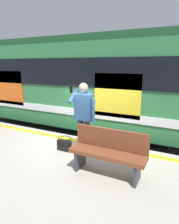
{
  "coord_description": "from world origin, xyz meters",
  "views": [
    {
      "loc": [
        -2.37,
        4.79,
        3.14
      ],
      "look_at": [
        -0.11,
        0.3,
        1.9
      ],
      "focal_mm": 31.03,
      "sensor_mm": 36.0,
      "label": 1
    }
  ],
  "objects_px": {
    "bench": "(108,151)",
    "handbag": "(64,144)",
    "train_carriage": "(77,81)",
    "passenger": "(84,112)"
  },
  "relations": [
    {
      "from": "train_carriage",
      "to": "passenger",
      "type": "bearing_deg",
      "value": 122.64
    },
    {
      "from": "train_carriage",
      "to": "handbag",
      "type": "bearing_deg",
      "value": 114.21
    },
    {
      "from": "train_carriage",
      "to": "handbag",
      "type": "height_order",
      "value": "train_carriage"
    },
    {
      "from": "train_carriage",
      "to": "passenger",
      "type": "relative_size",
      "value": 7.33
    },
    {
      "from": "train_carriage",
      "to": "bench",
      "type": "height_order",
      "value": "train_carriage"
    },
    {
      "from": "bench",
      "to": "handbag",
      "type": "bearing_deg",
      "value": -19.66
    },
    {
      "from": "handbag",
      "to": "bench",
      "type": "relative_size",
      "value": 0.23
    },
    {
      "from": "train_carriage",
      "to": "bench",
      "type": "bearing_deg",
      "value": 127.73
    },
    {
      "from": "train_carriage",
      "to": "handbag",
      "type": "relative_size",
      "value": 35.83
    },
    {
      "from": "handbag",
      "to": "passenger",
      "type": "bearing_deg",
      "value": -162.02
    }
  ]
}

